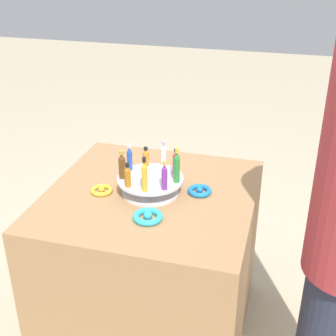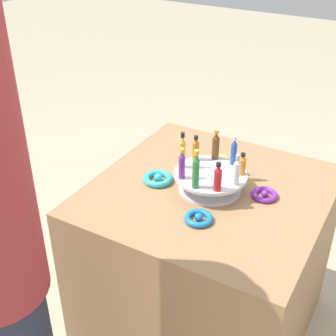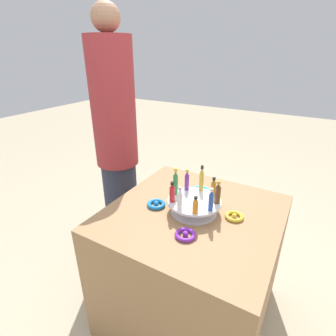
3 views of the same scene
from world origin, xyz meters
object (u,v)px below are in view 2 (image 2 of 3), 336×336
Objects in this scene: bottle_blue at (234,151)px; display_stand at (210,180)px; bottle_green at (196,171)px; bottle_clear at (237,171)px; bottle_brown at (216,146)px; bottle_red at (218,178)px; bottle_gold at (182,152)px; bottle_purple at (182,165)px; ribbon_bow_teal at (158,179)px; bottle_orange at (242,165)px; bottle_amber at (196,149)px; ribbon_bow_gold at (219,161)px; ribbon_bow_blue at (199,218)px; ribbon_bow_purple at (265,195)px.

display_stand is at bearing 66.63° from bottle_blue.
bottle_green is at bearing 86.63° from display_stand.
bottle_clear is (-0.11, -0.08, -0.01)m from bottle_green.
bottle_brown is 0.22m from bottle_red.
bottle_gold is 1.31× the size of bottle_red.
bottle_gold is (0.08, 0.12, 0.01)m from bottle_brown.
ribbon_bow_teal is (0.12, -0.03, -0.11)m from bottle_purple.
bottle_orange is at bearing 136.63° from bottle_blue.
bottle_red reaches higher than bottle_amber.
display_stand is at bearing -13.37° from bottle_clear.
bottle_gold is (0.15, 0.11, 0.01)m from bottle_blue.
bottle_clear reaches higher than bottle_orange.
bottle_green is at bearing 96.63° from bottle_brown.
bottle_clear is (-0.18, -0.05, -0.00)m from bottle_purple.
bottle_orange is at bearing 176.63° from bottle_amber.
ribbon_bow_gold is at bearing -81.90° from bottle_green.
bottle_green is 0.23m from ribbon_bow_teal.
bottle_green reaches higher than ribbon_bow_blue.
bottle_clear is 1.25× the size of ribbon_bow_purple.
ribbon_bow_gold is at bearing -43.97° from bottle_orange.
bottle_orange is at bearing -123.37° from bottle_green.
ribbon_bow_teal is 0.40m from ribbon_bow_purple.
ribbon_bow_gold is (-0.06, -0.21, -0.12)m from bottle_gold.
bottle_blue is at bearing -103.37° from bottle_green.
bottle_blue is 0.97× the size of bottle_clear.
bottle_orange is 0.94× the size of ribbon_bow_gold.
bottle_purple is 0.20m from ribbon_bow_blue.
bottle_brown is at bearing -103.37° from bottle_purple.
bottle_red is (0.03, 0.14, 0.01)m from bottle_orange.
bottle_gold is 0.33m from ribbon_bow_purple.
bottle_purple reaches higher than ribbon_bow_blue.
ribbon_bow_gold is at bearing -67.68° from bottle_red.
bottle_orange is at bearing -143.37° from bottle_purple.
bottle_purple is 1.25× the size of ribbon_bow_purple.
ribbon_bow_gold is (0.16, -0.22, -0.11)m from bottle_clear.
bottle_orange is 0.22m from bottle_purple.
bottle_brown is 0.19m from bottle_clear.
bottle_orange is 0.76× the size of ribbon_bow_teal.
bottle_blue is 1.07× the size of bottle_red.
bottle_blue reaches higher than ribbon_bow_purple.
bottle_amber is at bearing -60.76° from ribbon_bow_blue.
display_stand is at bearing 146.63° from bottle_amber.
display_stand is 0.15m from bottle_green.
ribbon_bow_purple is at bearing -120.56° from ribbon_bow_blue.
bottle_gold is 0.19m from bottle_red.
ribbon_bow_teal is (0.24, 0.15, -0.11)m from bottle_blue.
ribbon_bow_gold is (0.24, -0.14, -0.00)m from ribbon_bow_purple.
bottle_clear is at bearing 41.43° from ribbon_bow_purple.
ribbon_bow_teal is (0.30, 0.02, -0.11)m from bottle_clear.
bottle_amber is at bearing -23.37° from bottle_clear.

